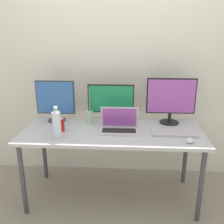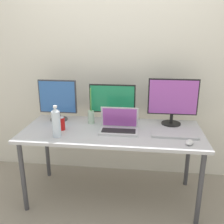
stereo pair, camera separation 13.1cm
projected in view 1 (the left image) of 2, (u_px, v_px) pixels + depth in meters
The scene contains 12 objects.
ground_plane at pixel (112, 196), 2.60m from camera, with size 16.00×16.00×0.00m, color gray.
wall_back at pixel (115, 63), 2.77m from camera, with size 7.00×0.08×2.60m, color silver.
work_desk at pixel (112, 136), 2.40m from camera, with size 1.70×0.73×0.74m.
monitor_left at pixel (55, 100), 2.55m from camera, with size 0.40×0.18×0.43m.
monitor_center at pixel (111, 102), 2.55m from camera, with size 0.47×0.19×0.39m.
monitor_right at pixel (171, 99), 2.49m from camera, with size 0.49×0.19×0.46m.
laptop_silver at pixel (119, 126), 2.34m from camera, with size 0.36×0.21×0.22m.
keyboard_main at pixel (174, 134), 2.26m from camera, with size 0.41×0.14×0.02m, color #B2B2B7.
mouse_by_keyboard at pixel (190, 140), 2.11m from camera, with size 0.06×0.11×0.03m, color silver.
water_bottle at pixel (57, 124), 2.16m from camera, with size 0.08×0.08×0.29m.
soda_can_near_keyboard at pixel (61, 125), 2.34m from camera, with size 0.07×0.07×0.13m.
bamboo_vase at pixel (90, 116), 2.52m from camera, with size 0.07×0.07×0.37m.
Camera 1 is at (0.13, -2.21, 1.63)m, focal length 40.00 mm.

